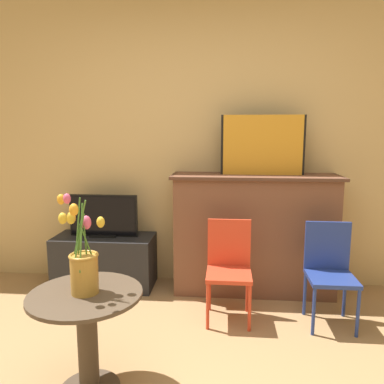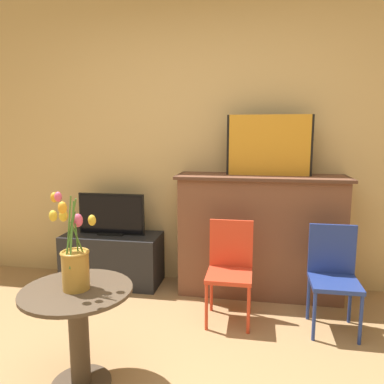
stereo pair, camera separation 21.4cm
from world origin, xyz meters
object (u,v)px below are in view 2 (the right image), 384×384
object	(u,v)px
painting	(269,145)
tv_monitor	(111,215)
chair_red	(230,264)
chair_blue	(333,271)
vase_tulips	(74,260)

from	to	relation	value
painting	tv_monitor	size ratio (longest dim) A/B	1.13
chair_red	painting	bearing A→B (deg)	61.55
painting	chair_red	size ratio (longest dim) A/B	0.95
chair_blue	vase_tulips	size ratio (longest dim) A/B	1.39
painting	chair_red	world-z (taller)	painting
tv_monitor	chair_blue	bearing A→B (deg)	-14.93
tv_monitor	vase_tulips	distance (m)	1.46
chair_red	vase_tulips	bearing A→B (deg)	-129.54
tv_monitor	chair_red	xyz separation A→B (m)	(1.13, -0.49, -0.23)
painting	tv_monitor	world-z (taller)	painting
painting	chair_red	xyz separation A→B (m)	(-0.27, -0.51, -0.87)
chair_blue	painting	bearing A→B (deg)	131.73
painting	chair_red	distance (m)	1.05
chair_red	vase_tulips	xyz separation A→B (m)	(-0.76, -0.93, 0.31)
painting	chair_red	bearing A→B (deg)	-118.45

